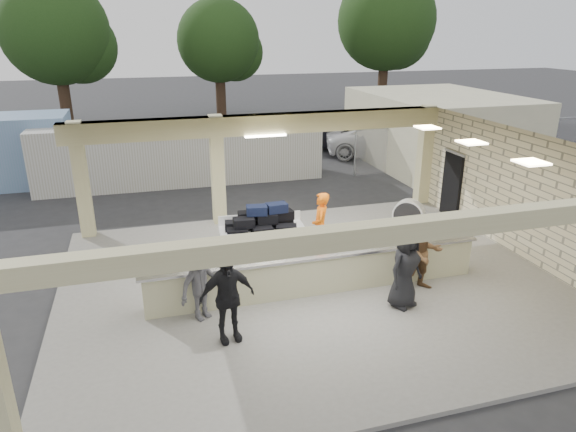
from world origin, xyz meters
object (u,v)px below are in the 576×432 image
object	(u,v)px
luggage_cart	(263,227)
passenger_c	(201,283)
drum_fan	(409,215)
passenger_a	(424,253)
passenger_d	(405,268)
container_white	(182,152)
baggage_counter	(317,272)
car_white_b	(453,132)
car_white_a	(382,141)
baggage_handler	(320,227)
passenger_b	(227,297)
car_dark	(334,134)

from	to	relation	value
luggage_cart	passenger_c	world-z (taller)	passenger_c
drum_fan	passenger_a	distance (m)	3.68
passenger_a	passenger_c	bearing A→B (deg)	176.69
passenger_c	passenger_d	world-z (taller)	passenger_d
luggage_cart	container_white	xyz separation A→B (m)	(-1.42, 8.21, 0.38)
baggage_counter	car_white_b	size ratio (longest dim) A/B	1.79
passenger_a	car_white_a	distance (m)	14.21
baggage_handler	passenger_b	distance (m)	4.34
passenger_c	car_dark	distance (m)	17.64
baggage_counter	drum_fan	world-z (taller)	drum_fan
container_white	luggage_cart	bearing A→B (deg)	-79.42
passenger_c	drum_fan	bearing A→B (deg)	-5.53
passenger_a	car_white_a	xyz separation A→B (m)	(5.35, 13.16, -0.27)
baggage_counter	passenger_a	distance (m)	2.55
passenger_d	car_white_a	distance (m)	15.02
car_white_b	passenger_a	bearing A→B (deg)	148.37
passenger_a	car_white_b	size ratio (longest dim) A/B	0.41
drum_fan	passenger_c	size ratio (longest dim) A/B	0.62
passenger_a	passenger_d	xyz separation A→B (m)	(-0.79, -0.55, -0.01)
passenger_a	car_white_b	world-z (taller)	passenger_a
baggage_counter	passenger_d	xyz separation A→B (m)	(1.63, -1.19, 0.44)
passenger_c	car_white_b	distance (m)	20.86
container_white	passenger_a	bearing A→B (deg)	-67.36
baggage_handler	car_white_a	world-z (taller)	baggage_handler
baggage_counter	passenger_b	xyz separation A→B (m)	(-2.39, -1.45, 0.47)
baggage_counter	car_dark	size ratio (longest dim) A/B	1.77
luggage_cart	car_white_a	world-z (taller)	car_white_a
baggage_counter	car_white_b	bearing A→B (deg)	47.47
passenger_d	car_white_b	world-z (taller)	passenger_d
passenger_a	container_white	distance (m)	12.25
passenger_a	passenger_b	world-z (taller)	passenger_b
car_white_a	container_white	size ratio (longest dim) A/B	0.47
passenger_c	car_white_b	bearing A→B (deg)	11.45
passenger_d	container_white	size ratio (longest dim) A/B	0.16
luggage_cart	drum_fan	bearing A→B (deg)	6.63
baggage_handler	passenger_d	size ratio (longest dim) A/B	1.01
baggage_counter	baggage_handler	xyz separation A→B (m)	(0.65, 1.65, 0.45)
luggage_cart	car_white_b	size ratio (longest dim) A/B	0.54
passenger_b	passenger_c	distance (m)	1.03
car_white_b	car_dark	size ratio (longest dim) A/B	0.99
luggage_cart	baggage_handler	world-z (taller)	baggage_handler
passenger_c	passenger_d	bearing A→B (deg)	-40.26
baggage_handler	passenger_c	bearing A→B (deg)	-36.53
baggage_counter	car_white_b	distance (m)	18.55
passenger_b	car_white_a	xyz separation A→B (m)	(10.16, 13.97, -0.29)
baggage_counter	passenger_a	size ratio (longest dim) A/B	4.37
passenger_b	passenger_d	bearing A→B (deg)	-4.92
passenger_c	car_white_a	xyz separation A→B (m)	(10.54, 13.02, -0.18)
passenger_a	car_white_a	bearing A→B (deg)	66.15
baggage_counter	container_white	world-z (taller)	container_white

